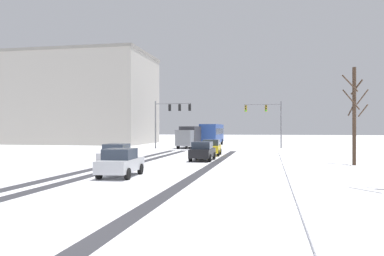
% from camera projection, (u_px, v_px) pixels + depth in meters
% --- Properties ---
extents(ground_plane, '(300.00, 300.00, 0.00)m').
position_uv_depth(ground_plane, '(9.00, 232.00, 10.44)').
color(ground_plane, white).
extents(wheel_track_left_lane, '(0.86, 39.52, 0.01)m').
position_uv_depth(wheel_track_left_lane, '(109.00, 165.00, 29.02)').
color(wheel_track_left_lane, '#38383D').
rests_on(wheel_track_left_lane, ground).
extents(wheel_track_right_lane, '(0.74, 39.52, 0.01)m').
position_uv_depth(wheel_track_right_lane, '(208.00, 167.00, 27.54)').
color(wheel_track_right_lane, '#38383D').
rests_on(wheel_track_right_lane, ground).
extents(wheel_track_center, '(0.82, 39.52, 0.01)m').
position_uv_depth(wheel_track_center, '(127.00, 166.00, 28.73)').
color(wheel_track_center, '#38383D').
rests_on(wheel_track_center, ground).
extents(sidewalk_kerb_right, '(4.00, 39.52, 0.12)m').
position_uv_depth(sidewalk_kerb_right, '(318.00, 172.00, 24.36)').
color(sidewalk_kerb_right, white).
rests_on(sidewalk_kerb_right, ground).
extents(traffic_signal_far_left, '(5.20, 0.57, 6.50)m').
position_uv_depth(traffic_signal_far_left, '(170.00, 114.00, 52.70)').
color(traffic_signal_far_left, slate).
rests_on(traffic_signal_far_left, ground).
extents(traffic_signal_far_right, '(5.23, 0.61, 6.50)m').
position_uv_depth(traffic_signal_far_right, '(268.00, 115.00, 54.28)').
color(traffic_signal_far_right, slate).
rests_on(traffic_signal_far_right, ground).
extents(car_yellow_cab_lead, '(1.99, 4.18, 1.62)m').
position_uv_depth(car_yellow_cab_lead, '(211.00, 147.00, 39.54)').
color(car_yellow_cab_lead, yellow).
rests_on(car_yellow_cab_lead, ground).
extents(car_black_second, '(1.84, 4.10, 1.62)m').
position_uv_depth(car_black_second, '(202.00, 151.00, 33.29)').
color(car_black_second, black).
rests_on(car_black_second, ground).
extents(car_white_third, '(2.00, 4.18, 1.62)m').
position_uv_depth(car_white_third, '(117.00, 155.00, 29.02)').
color(car_white_third, silver).
rests_on(car_white_third, ground).
extents(car_silver_fourth, '(2.00, 4.18, 1.62)m').
position_uv_depth(car_silver_fourth, '(121.00, 162.00, 22.33)').
color(car_silver_fourth, '#B7BABF').
rests_on(car_silver_fourth, ground).
extents(bus_oncoming, '(2.77, 11.03, 3.38)m').
position_uv_depth(bus_oncoming, '(212.00, 133.00, 62.43)').
color(bus_oncoming, '#284793').
rests_on(bus_oncoming, ground).
extents(box_truck_delivery, '(2.45, 7.46, 3.02)m').
position_uv_depth(box_truck_delivery, '(189.00, 136.00, 54.63)').
color(box_truck_delivery, slate).
rests_on(box_truck_delivery, ground).
extents(bare_tree_sidewalk_mid, '(1.86, 1.85, 7.38)m').
position_uv_depth(bare_tree_sidewalk_mid, '(354.00, 113.00, 29.20)').
color(bare_tree_sidewalk_mid, '#423023').
rests_on(bare_tree_sidewalk_mid, ground).
extents(office_building_far_left_block, '(26.10, 16.07, 16.04)m').
position_uv_depth(office_building_far_left_block, '(79.00, 99.00, 70.51)').
color(office_building_far_left_block, '#B2ADA3').
rests_on(office_building_far_left_block, ground).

